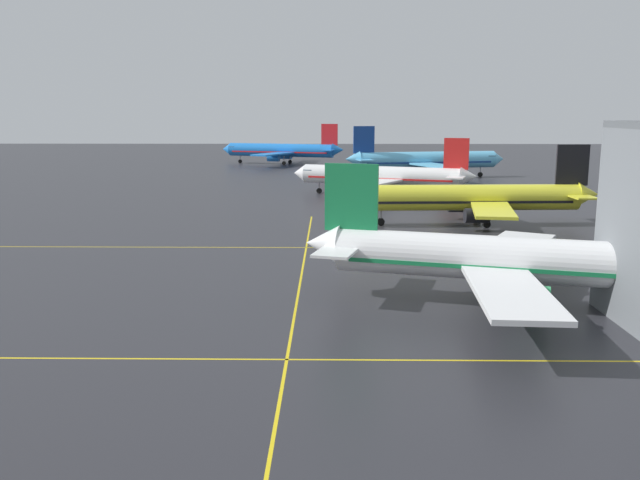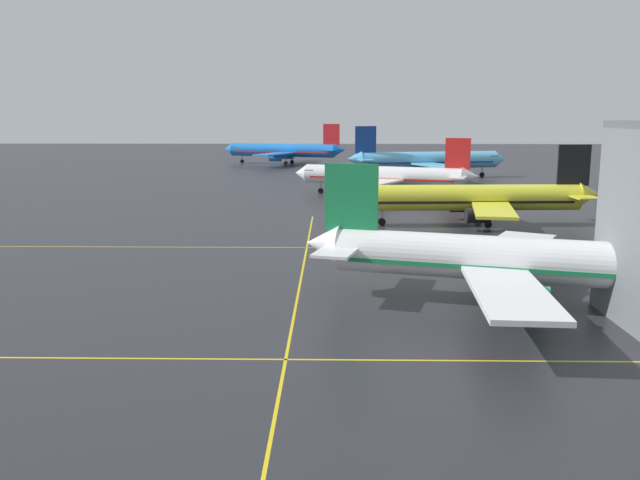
# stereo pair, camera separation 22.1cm
# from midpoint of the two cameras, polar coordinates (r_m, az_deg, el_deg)

# --- Properties ---
(airliner_second_row) EXTENTS (33.89, 28.89, 10.70)m
(airliner_second_row) POSITION_cam_midpoint_polar(r_m,az_deg,el_deg) (53.44, 16.28, -1.66)
(airliner_second_row) COLOR white
(airliner_second_row) RESTS_ON ground
(airliner_third_row) EXTENTS (33.79, 29.14, 10.51)m
(airliner_third_row) POSITION_cam_midpoint_polar(r_m,az_deg,el_deg) (90.72, 12.71, 3.48)
(airliner_third_row) COLOR yellow
(airliner_third_row) RESTS_ON ground
(airliner_far_left_stand) EXTENTS (32.33, 27.63, 10.29)m
(airliner_far_left_stand) POSITION_cam_midpoint_polar(r_m,az_deg,el_deg) (119.44, 5.26, 5.39)
(airliner_far_left_stand) COLOR white
(airliner_far_left_stand) RESTS_ON ground
(airliner_far_right_stand) EXTENTS (36.80, 31.28, 11.49)m
(airliner_far_right_stand) POSITION_cam_midpoint_polar(r_m,az_deg,el_deg) (153.07, 8.81, 6.66)
(airliner_far_right_stand) COLOR #5BB7E5
(airliner_far_right_stand) RESTS_ON ground
(airliner_distant_taxiway) EXTENTS (35.48, 30.28, 11.24)m
(airliner_distant_taxiway) POSITION_cam_midpoint_polar(r_m,az_deg,el_deg) (190.53, -3.24, 7.55)
(airliner_distant_taxiway) COLOR blue
(airliner_distant_taxiway) RESTS_ON ground
(taxiway_markings) EXTENTS (163.01, 112.22, 0.01)m
(taxiway_markings) POSITION_cam_midpoint_polar(r_m,az_deg,el_deg) (41.64, -2.97, -10.03)
(taxiway_markings) COLOR yellow
(taxiway_markings) RESTS_ON ground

